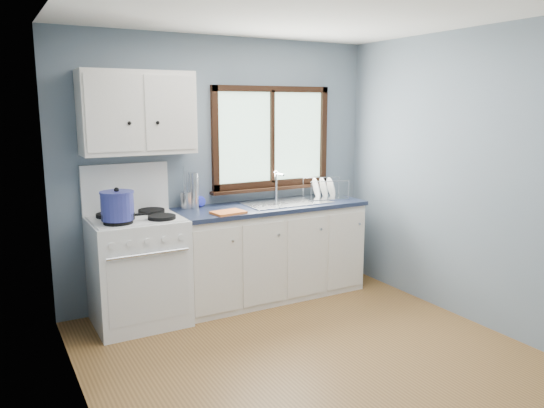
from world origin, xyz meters
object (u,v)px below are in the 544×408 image
utensil_crock (187,200)px  dish_rack (325,193)px  stockpot (117,205)px  skillet (118,216)px  sink (286,209)px  gas_range (138,267)px  thermos (194,191)px  base_cabinets (270,256)px

utensil_crock → dish_rack: size_ratio=0.80×
utensil_crock → stockpot: bearing=-152.1°
skillet → utensil_crock: (0.71, 0.38, 0.01)m
skillet → dish_rack: (2.14, 0.20, -0.01)m
skillet → sink: bearing=8.1°
gas_range → thermos: 0.86m
base_cabinets → stockpot: 1.64m
thermos → sink: bearing=-10.7°
sink → utensil_crock: (-0.94, 0.21, 0.14)m
gas_range → stockpot: 0.63m
base_cabinets → stockpot: size_ratio=6.41×
stockpot → utensil_crock: utensil_crock is taller
skillet → utensil_crock: size_ratio=1.02×
thermos → gas_range: bearing=-162.9°
utensil_crock → gas_range: bearing=-157.2°
thermos → dish_rack: 1.37m
dish_rack → skillet: bearing=-158.0°
base_cabinets → stockpot: stockpot is taller
dish_rack → stockpot: bearing=-157.9°
stockpot → dish_rack: (2.14, 0.20, -0.10)m
base_cabinets → thermos: (-0.70, 0.17, 0.68)m
skillet → stockpot: (-0.00, -0.00, 0.09)m
stockpot → utensil_crock: 0.82m
base_cabinets → skillet: size_ratio=4.64×
thermos → dish_rack: (1.36, -0.14, -0.11)m
sink → skillet: bearing=-174.3°
stockpot → utensil_crock: bearing=27.9°
dish_rack → sink: bearing=-159.6°
sink → skillet: 1.67m
base_cabinets → skillet: skillet is taller
gas_range → skillet: 0.54m
stockpot → thermos: 0.85m
base_cabinets → thermos: size_ratio=5.55×
gas_range → skillet: size_ratio=3.41×
skillet → stockpot: bearing=-132.8°
dish_rack → thermos: bearing=-169.0°
gas_range → base_cabinets: 1.31m
utensil_crock → thermos: bearing=-35.0°
utensil_crock → thermos: size_ratio=1.18×
sink → utensil_crock: utensil_crock is taller
gas_range → sink: (1.49, 0.02, 0.37)m
gas_range → dish_rack: (1.96, 0.05, 0.48)m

